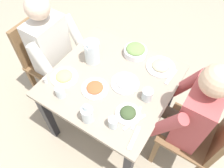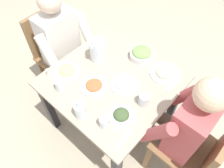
{
  "view_description": "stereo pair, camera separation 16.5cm",
  "coord_description": "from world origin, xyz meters",
  "px_view_note": "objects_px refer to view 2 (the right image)",
  "views": [
    {
      "loc": [
        -0.87,
        -0.56,
        2.03
      ],
      "look_at": [
        -0.03,
        -0.02,
        0.7
      ],
      "focal_mm": 35.55,
      "sensor_mm": 36.0,
      "label": 1
    },
    {
      "loc": [
        -0.77,
        -0.69,
        2.03
      ],
      "look_at": [
        -0.03,
        -0.02,
        0.7
      ],
      "focal_mm": 35.55,
      "sensor_mm": 36.0,
      "label": 2
    }
  ],
  "objects_px": {
    "plate_beans": "(165,72)",
    "water_glass_near_left": "(144,100)",
    "diner_near": "(176,123)",
    "salad_bowl": "(142,54)",
    "plate_fries": "(67,70)",
    "water_glass_far_left": "(60,85)",
    "oil_carafe": "(81,111)",
    "chair_near": "(196,150)",
    "plate_rice_curry": "(94,86)",
    "plate_dolmas": "(121,115)",
    "plate_yoghurt": "(125,84)",
    "diner_far": "(67,49)",
    "salt_shaker": "(48,72)",
    "water_glass_near_right": "(104,122)",
    "chair_far": "(56,50)",
    "dining_table": "(113,88)",
    "water_pitcher": "(97,50)"
  },
  "relations": [
    {
      "from": "plate_beans",
      "to": "water_glass_near_left",
      "type": "relative_size",
      "value": 2.46
    },
    {
      "from": "diner_near",
      "to": "plate_beans",
      "type": "distance_m",
      "value": 0.4
    },
    {
      "from": "salad_bowl",
      "to": "plate_fries",
      "type": "xyz_separation_m",
      "value": [
        -0.51,
        0.33,
        -0.02
      ]
    },
    {
      "from": "diner_near",
      "to": "salad_bowl",
      "type": "distance_m",
      "value": 0.61
    },
    {
      "from": "water_glass_far_left",
      "to": "oil_carafe",
      "type": "bearing_deg",
      "value": -100.12
    },
    {
      "from": "plate_beans",
      "to": "diner_near",
      "type": "bearing_deg",
      "value": -132.21
    },
    {
      "from": "plate_fries",
      "to": "water_glass_near_left",
      "type": "xyz_separation_m",
      "value": [
        0.17,
        -0.61,
        0.03
      ]
    },
    {
      "from": "chair_near",
      "to": "plate_rice_curry",
      "type": "xyz_separation_m",
      "value": [
        -0.19,
        0.81,
        0.22
      ]
    },
    {
      "from": "chair_near",
      "to": "diner_near",
      "type": "xyz_separation_m",
      "value": [
        -0.0,
        0.2,
        0.15
      ]
    },
    {
      "from": "salad_bowl",
      "to": "oil_carafe",
      "type": "distance_m",
      "value": 0.69
    },
    {
      "from": "plate_dolmas",
      "to": "plate_yoghurt",
      "type": "bearing_deg",
      "value": 35.24
    },
    {
      "from": "diner_far",
      "to": "salt_shaker",
      "type": "xyz_separation_m",
      "value": [
        -0.31,
        -0.16,
        0.08
      ]
    },
    {
      "from": "diner_near",
      "to": "water_glass_near_left",
      "type": "height_order",
      "value": "diner_near"
    },
    {
      "from": "salad_bowl",
      "to": "water_glass_far_left",
      "type": "xyz_separation_m",
      "value": [
        -0.64,
        0.25,
        0.0
      ]
    },
    {
      "from": "water_glass_far_left",
      "to": "water_glass_near_right",
      "type": "distance_m",
      "value": 0.44
    },
    {
      "from": "diner_far",
      "to": "oil_carafe",
      "type": "xyz_separation_m",
      "value": [
        -0.38,
        -0.6,
        0.11
      ]
    },
    {
      "from": "diner_far",
      "to": "plate_dolmas",
      "type": "xyz_separation_m",
      "value": [
        -0.21,
        -0.81,
        0.07
      ]
    },
    {
      "from": "diner_far",
      "to": "water_glass_near_left",
      "type": "xyz_separation_m",
      "value": [
        -0.03,
        -0.85,
        0.1
      ]
    },
    {
      "from": "water_glass_far_left",
      "to": "oil_carafe",
      "type": "xyz_separation_m",
      "value": [
        -0.05,
        -0.27,
        0.01
      ]
    },
    {
      "from": "chair_far",
      "to": "plate_fries",
      "type": "bearing_deg",
      "value": -113.75
    },
    {
      "from": "diner_far",
      "to": "salad_bowl",
      "type": "bearing_deg",
      "value": -61.38
    },
    {
      "from": "dining_table",
      "to": "salad_bowl",
      "type": "bearing_deg",
      "value": -3.64
    },
    {
      "from": "diner_near",
      "to": "salt_shaker",
      "type": "distance_m",
      "value": 1.01
    },
    {
      "from": "oil_carafe",
      "to": "chair_far",
      "type": "bearing_deg",
      "value": 64.65
    },
    {
      "from": "dining_table",
      "to": "water_glass_far_left",
      "type": "relative_size",
      "value": 10.07
    },
    {
      "from": "plate_beans",
      "to": "water_glass_near_left",
      "type": "distance_m",
      "value": 0.32
    },
    {
      "from": "plate_fries",
      "to": "plate_dolmas",
      "type": "height_order",
      "value": "plate_dolmas"
    },
    {
      "from": "chair_far",
      "to": "water_pitcher",
      "type": "xyz_separation_m",
      "value": [
        0.07,
        -0.52,
        0.3
      ]
    },
    {
      "from": "plate_yoghurt",
      "to": "salt_shaker",
      "type": "height_order",
      "value": "salt_shaker"
    },
    {
      "from": "plate_fries",
      "to": "plate_yoghurt",
      "type": "bearing_deg",
      "value": -64.49
    },
    {
      "from": "chair_far",
      "to": "plate_rice_curry",
      "type": "bearing_deg",
      "value": -102.65
    },
    {
      "from": "salad_bowl",
      "to": "plate_fries",
      "type": "bearing_deg",
      "value": 146.97
    },
    {
      "from": "water_pitcher",
      "to": "plate_beans",
      "type": "relative_size",
      "value": 0.84
    },
    {
      "from": "plate_beans",
      "to": "plate_dolmas",
      "type": "distance_m",
      "value": 0.5
    },
    {
      "from": "diner_near",
      "to": "diner_far",
      "type": "height_order",
      "value": "same"
    },
    {
      "from": "water_glass_far_left",
      "to": "oil_carafe",
      "type": "distance_m",
      "value": 0.28
    },
    {
      "from": "plate_yoghurt",
      "to": "water_glass_near_left",
      "type": "distance_m",
      "value": 0.2
    },
    {
      "from": "plate_rice_curry",
      "to": "plate_beans",
      "type": "height_order",
      "value": "plate_beans"
    },
    {
      "from": "water_pitcher",
      "to": "water_glass_far_left",
      "type": "xyz_separation_m",
      "value": [
        -0.4,
        -0.01,
        -0.05
      ]
    },
    {
      "from": "plate_dolmas",
      "to": "water_pitcher",
      "type": "bearing_deg",
      "value": 60.41
    },
    {
      "from": "chair_far",
      "to": "salt_shaker",
      "type": "height_order",
      "value": "chair_far"
    },
    {
      "from": "diner_near",
      "to": "plate_rice_curry",
      "type": "distance_m",
      "value": 0.64
    },
    {
      "from": "chair_far",
      "to": "plate_yoghurt",
      "type": "relative_size",
      "value": 4.22
    },
    {
      "from": "chair_near",
      "to": "water_glass_far_left",
      "type": "bearing_deg",
      "value": 110.27
    },
    {
      "from": "dining_table",
      "to": "salt_shaker",
      "type": "height_order",
      "value": "salt_shaker"
    },
    {
      "from": "water_glass_near_left",
      "to": "plate_yoghurt",
      "type": "bearing_deg",
      "value": 81.67
    },
    {
      "from": "plate_beans",
      "to": "plate_yoghurt",
      "type": "bearing_deg",
      "value": 152.07
    },
    {
      "from": "plate_yoghurt",
      "to": "water_glass_near_right",
      "type": "distance_m",
      "value": 0.35
    },
    {
      "from": "plate_beans",
      "to": "diner_far",
      "type": "bearing_deg",
      "value": 109.88
    },
    {
      "from": "plate_beans",
      "to": "chair_far",
      "type": "bearing_deg",
      "value": 106.1
    }
  ]
}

